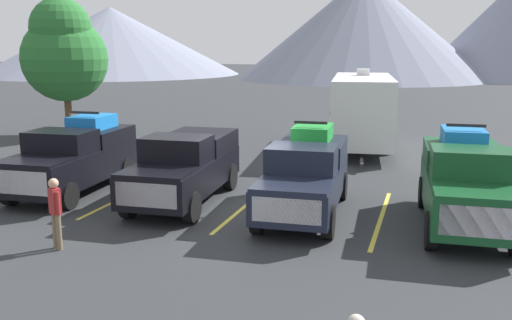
{
  "coord_description": "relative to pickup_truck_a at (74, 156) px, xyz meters",
  "views": [
    {
      "loc": [
        5.18,
        -14.79,
        4.71
      ],
      "look_at": [
        0.0,
        1.3,
        1.2
      ],
      "focal_mm": 38.8,
      "sensor_mm": 36.0,
      "label": 1
    }
  ],
  "objects": [
    {
      "name": "pickup_truck_c",
      "position": [
        7.76,
        -0.05,
        -0.0
      ],
      "size": [
        2.39,
        5.6,
        2.54
      ],
      "color": "black",
      "rests_on": "ground"
    },
    {
      "name": "lot_stripe_c",
      "position": [
        5.92,
        0.03,
        -1.15
      ],
      "size": [
        0.12,
        5.5,
        0.01
      ],
      "primitive_type": "cube",
      "color": "gold",
      "rests_on": "ground"
    },
    {
      "name": "mountain_ridge",
      "position": [
        12.58,
        68.2,
        5.66
      ],
      "size": [
        150.86,
        44.73,
        16.92
      ],
      "color": "gray",
      "rests_on": "ground"
    },
    {
      "name": "person_a",
      "position": [
        2.87,
        -4.74,
        -0.17
      ],
      "size": [
        0.35,
        0.29,
        1.71
      ],
      "color": "#726047",
      "rests_on": "ground"
    },
    {
      "name": "pickup_truck_b",
      "position": [
        4.01,
        -0.06,
        -0.04
      ],
      "size": [
        2.43,
        5.51,
        2.12
      ],
      "color": "black",
      "rests_on": "ground"
    },
    {
      "name": "lot_stripe_d",
      "position": [
        9.91,
        0.03,
        -1.15
      ],
      "size": [
        0.12,
        5.5,
        0.01
      ],
      "primitive_type": "cube",
      "color": "gold",
      "rests_on": "ground"
    },
    {
      "name": "ground_plane",
      "position": [
        5.92,
        -0.27,
        -1.16
      ],
      "size": [
        240.0,
        240.0,
        0.0
      ],
      "primitive_type": "plane",
      "color": "#2D3033"
    },
    {
      "name": "lot_stripe_a",
      "position": [
        -2.04,
        0.03,
        -1.15
      ],
      "size": [
        0.12,
        5.5,
        0.01
      ],
      "primitive_type": "cube",
      "color": "gold",
      "rests_on": "ground"
    },
    {
      "name": "pickup_truck_a",
      "position": [
        0.0,
        0.0,
        0.0
      ],
      "size": [
        2.52,
        5.42,
        2.54
      ],
      "color": "black",
      "rests_on": "ground"
    },
    {
      "name": "camper_trailer_a",
      "position": [
        8.02,
        10.33,
        0.76
      ],
      "size": [
        3.56,
        8.97,
        3.63
      ],
      "color": "white",
      "rests_on": "ground"
    },
    {
      "name": "lot_stripe_b",
      "position": [
        1.94,
        0.03,
        -1.15
      ],
      "size": [
        0.12,
        5.5,
        0.01
      ],
      "primitive_type": "cube",
      "color": "gold",
      "rests_on": "ground"
    },
    {
      "name": "tree_a",
      "position": [
        -7.18,
        9.46,
        3.25
      ],
      "size": [
        4.39,
        4.39,
        7.1
      ],
      "color": "brown",
      "rests_on": "ground"
    },
    {
      "name": "pickup_truck_d",
      "position": [
        12.03,
        0.01,
        0.06
      ],
      "size": [
        2.46,
        5.4,
        2.63
      ],
      "color": "#144723",
      "rests_on": "ground"
    }
  ]
}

